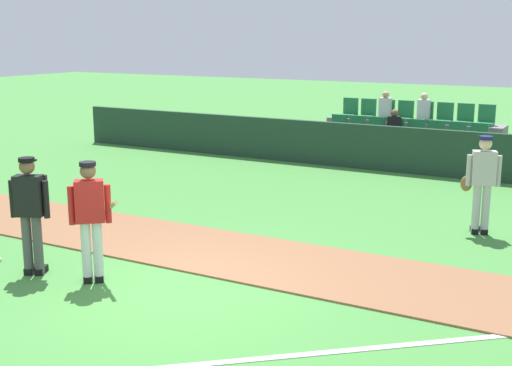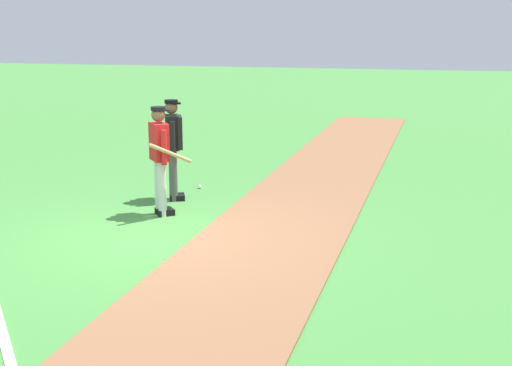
# 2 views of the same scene
# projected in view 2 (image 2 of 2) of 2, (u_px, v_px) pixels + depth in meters

# --- Properties ---
(ground_plane) EXTENTS (80.00, 80.00, 0.00)m
(ground_plane) POSITION_uv_depth(u_px,v_px,m) (155.00, 238.00, 10.08)
(ground_plane) COLOR #42843A
(infield_dirt_path) EXTENTS (28.00, 2.13, 0.03)m
(infield_dirt_path) POSITION_uv_depth(u_px,v_px,m) (264.00, 246.00, 9.65)
(infield_dirt_path) COLOR brown
(infield_dirt_path) RESTS_ON ground
(batter_red_jersey) EXTENTS (0.71, 0.69, 1.76)m
(batter_red_jersey) POSITION_uv_depth(u_px,v_px,m) (160.00, 156.00, 11.08)
(batter_red_jersey) COLOR silver
(batter_red_jersey) RESTS_ON ground
(umpire_home_plate) EXTENTS (0.55, 0.43, 1.76)m
(umpire_home_plate) POSITION_uv_depth(u_px,v_px,m) (174.00, 144.00, 12.05)
(umpire_home_plate) COLOR #4C4C4C
(umpire_home_plate) RESTS_ON ground
(baseball) EXTENTS (0.07, 0.07, 0.07)m
(baseball) POSITION_uv_depth(u_px,v_px,m) (200.00, 187.00, 13.10)
(baseball) COLOR white
(baseball) RESTS_ON ground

